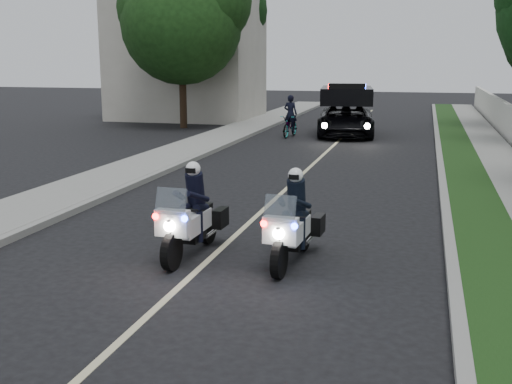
% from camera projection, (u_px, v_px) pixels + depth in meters
% --- Properties ---
extents(ground, '(120.00, 120.00, 0.00)m').
position_uv_depth(ground, '(185.00, 282.00, 9.88)').
color(ground, black).
rests_on(ground, ground).
extents(curb_right, '(0.20, 60.00, 0.15)m').
position_uv_depth(curb_right, '(442.00, 177.00, 18.26)').
color(curb_right, gray).
rests_on(curb_right, ground).
extents(grass_verge, '(1.20, 60.00, 0.16)m').
position_uv_depth(grass_verge, '(467.00, 178.00, 18.08)').
color(grass_verge, '#193814').
rests_on(grass_verge, ground).
extents(curb_left, '(0.20, 60.00, 0.15)m').
position_uv_depth(curb_left, '(180.00, 165.00, 20.35)').
color(curb_left, gray).
rests_on(curb_left, ground).
extents(sidewalk_left, '(2.00, 60.00, 0.16)m').
position_uv_depth(sidewalk_left, '(149.00, 163.00, 20.63)').
color(sidewalk_left, gray).
rests_on(sidewalk_left, ground).
extents(building_far, '(8.00, 6.00, 7.00)m').
position_uv_depth(building_far, '(187.00, 58.00, 36.24)').
color(building_far, '#A8A396').
rests_on(building_far, ground).
extents(lane_marking, '(0.12, 50.00, 0.01)m').
position_uv_depth(lane_marking, '(304.00, 173.00, 19.32)').
color(lane_marking, '#BFB78C').
rests_on(lane_marking, ground).
extents(police_moto_left, '(0.76, 2.01, 1.69)m').
position_uv_depth(police_moto_left, '(192.00, 255.00, 11.21)').
color(police_moto_left, silver).
rests_on(police_moto_left, ground).
extents(police_moto_right, '(0.79, 1.98, 1.65)m').
position_uv_depth(police_moto_right, '(292.00, 262.00, 10.81)').
color(police_moto_right, silver).
rests_on(police_moto_right, ground).
extents(police_suv, '(3.07, 5.55, 2.57)m').
position_uv_depth(police_suv, '(345.00, 136.00, 28.66)').
color(police_suv, black).
rests_on(police_suv, ground).
extents(bicycle, '(0.81, 1.90, 0.97)m').
position_uv_depth(bicycle, '(290.00, 137.00, 28.22)').
color(bicycle, black).
rests_on(bicycle, ground).
extents(cyclist, '(0.65, 0.48, 1.68)m').
position_uv_depth(cyclist, '(290.00, 137.00, 28.22)').
color(cyclist, black).
rests_on(cyclist, ground).
extents(tree_left_near, '(6.02, 6.02, 10.03)m').
position_uv_depth(tree_left_near, '(184.00, 128.00, 31.85)').
color(tree_left_near, '#1B4216').
rests_on(tree_left_near, ground).
extents(tree_left_far, '(7.82, 7.82, 10.09)m').
position_uv_depth(tree_left_far, '(210.00, 116.00, 38.48)').
color(tree_left_far, black).
rests_on(tree_left_far, ground).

